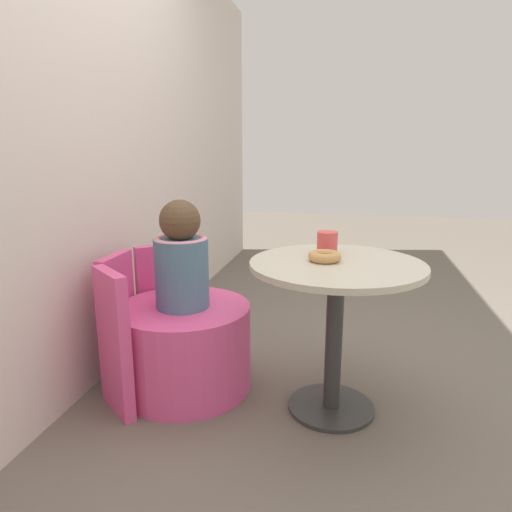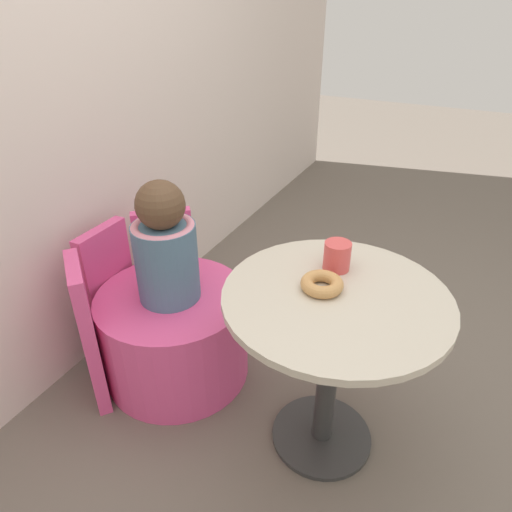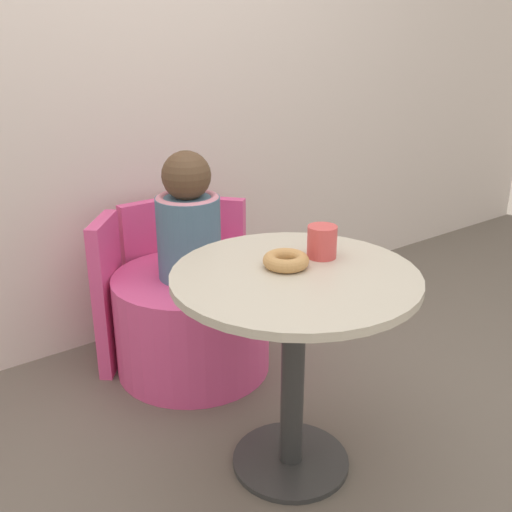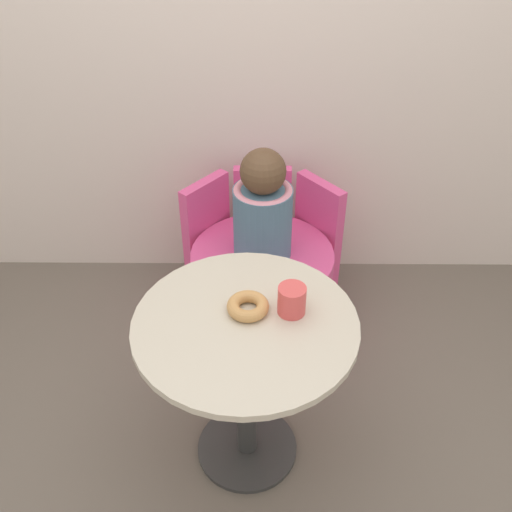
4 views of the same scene
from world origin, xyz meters
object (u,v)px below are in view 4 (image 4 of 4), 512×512
(tub_chair, at_px, (262,289))
(cup, at_px, (292,300))
(donut, at_px, (248,306))
(round_table, at_px, (246,357))
(child_figure, at_px, (263,209))

(tub_chair, relative_size, cup, 6.33)
(tub_chair, relative_size, donut, 4.59)
(donut, bearing_deg, cup, -0.74)
(round_table, xyz_separation_m, donut, (0.01, 0.05, 0.17))
(round_table, relative_size, donut, 5.30)
(tub_chair, bearing_deg, child_figure, 0.00)
(round_table, xyz_separation_m, tub_chair, (0.06, 0.68, -0.30))
(tub_chair, bearing_deg, cup, -82.10)
(cup, bearing_deg, donut, 179.26)
(round_table, distance_m, tub_chair, 0.75)
(child_figure, xyz_separation_m, cup, (0.09, -0.64, 0.08))
(round_table, distance_m, cup, 0.25)
(donut, bearing_deg, round_table, -98.17)
(donut, relative_size, cup, 1.38)
(round_table, xyz_separation_m, cup, (0.14, 0.05, 0.20))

